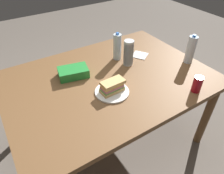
{
  "coord_description": "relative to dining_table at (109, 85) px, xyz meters",
  "views": [
    {
      "loc": [
        -0.7,
        -1.15,
        1.72
      ],
      "look_at": [
        -0.08,
        -0.17,
        0.81
      ],
      "focal_mm": 33.31,
      "sensor_mm": 36.0,
      "label": 1
    }
  ],
  "objects": [
    {
      "name": "water_bottle_tall",
      "position": [
        0.22,
        0.21,
        0.2
      ],
      "size": [
        0.07,
        0.07,
        0.25
      ],
      "color": "silver",
      "rests_on": "dining_table"
    },
    {
      "name": "chip_bag",
      "position": [
        -0.23,
        0.17,
        0.11
      ],
      "size": [
        0.26,
        0.2,
        0.07
      ],
      "primitive_type": "cube",
      "rotation": [
        0.0,
        0.0,
        6.07
      ],
      "color": "#268C38",
      "rests_on": "dining_table"
    },
    {
      "name": "water_bottle_spare",
      "position": [
        0.71,
        -0.17,
        0.2
      ],
      "size": [
        0.07,
        0.07,
        0.26
      ],
      "color": "silver",
      "rests_on": "dining_table"
    },
    {
      "name": "ground_plane",
      "position": [
        0.0,
        0.0,
        -0.68
      ],
      "size": [
        8.0,
        8.0,
        0.0
      ],
      "primitive_type": "plane",
      "color": "#70665B"
    },
    {
      "name": "sandwich",
      "position": [
        -0.08,
        -0.17,
        0.13
      ],
      "size": [
        0.19,
        0.1,
        0.08
      ],
      "color": "#DBB26B",
      "rests_on": "paper_plate"
    },
    {
      "name": "dining_table",
      "position": [
        0.0,
        0.0,
        0.0
      ],
      "size": [
        1.61,
        1.16,
        0.76
      ],
      "color": "brown",
      "rests_on": "ground_plane"
    },
    {
      "name": "paper_napkin",
      "position": [
        0.43,
        0.14,
        0.08
      ],
      "size": [
        0.18,
        0.18,
        0.01
      ],
      "primitive_type": "cube",
      "rotation": [
        0.0,
        0.0,
        0.57
      ],
      "color": "white",
      "rests_on": "dining_table"
    },
    {
      "name": "paper_plate",
      "position": [
        -0.08,
        -0.17,
        0.09
      ],
      "size": [
        0.25,
        0.25,
        0.01
      ],
      "primitive_type": "cylinder",
      "color": "white",
      "rests_on": "dining_table"
    },
    {
      "name": "soda_can_red",
      "position": [
        0.45,
        -0.48,
        0.14
      ],
      "size": [
        0.07,
        0.07,
        0.12
      ],
      "primitive_type": "cylinder",
      "color": "maroon",
      "rests_on": "dining_table"
    },
    {
      "name": "plastic_cup_stack",
      "position": [
        0.24,
        0.08,
        0.19
      ],
      "size": [
        0.08,
        0.08,
        0.22
      ],
      "color": "silver",
      "rests_on": "dining_table"
    }
  ]
}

